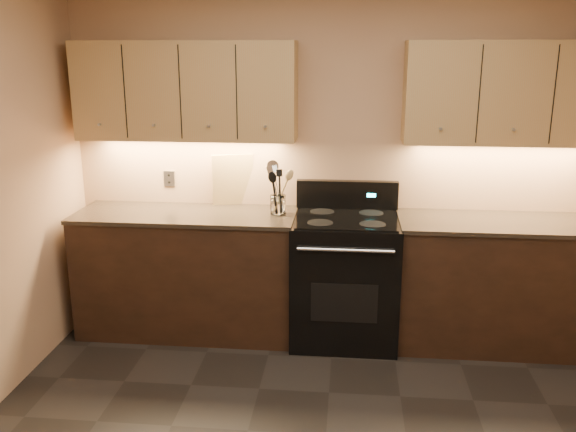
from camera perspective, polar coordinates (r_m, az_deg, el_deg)
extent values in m
cube|color=tan|center=(4.60, 4.64, 5.38)|extent=(4.00, 0.04, 2.60)
cube|color=black|center=(4.69, -9.30, -5.37)|extent=(1.60, 0.60, 0.90)
cube|color=#3E3427|center=(4.55, -9.55, 0.13)|extent=(1.62, 0.62, 0.03)
cube|color=black|center=(4.66, 19.05, -6.14)|extent=(1.44, 0.60, 0.90)
cube|color=#3E3427|center=(4.52, 19.56, -0.64)|extent=(1.46, 0.62, 0.03)
cube|color=black|center=(4.51, 5.34, -5.94)|extent=(0.76, 0.65, 0.92)
cube|color=black|center=(4.36, 5.49, -0.24)|extent=(0.70, 0.60, 0.01)
cube|color=black|center=(4.61, 5.55, 1.97)|extent=(0.76, 0.07, 0.22)
cube|color=#19E5F2|center=(4.58, 7.81, 1.93)|extent=(0.06, 0.00, 0.03)
cylinder|color=silver|center=(4.07, 5.40, -3.21)|extent=(0.65, 0.02, 0.02)
cube|color=black|center=(4.22, 5.27, -8.12)|extent=(0.46, 0.00, 0.28)
cylinder|color=black|center=(4.22, 3.03, -0.62)|extent=(0.18, 0.18, 0.00)
cylinder|color=black|center=(4.22, 7.92, -0.75)|extent=(0.18, 0.18, 0.00)
cylinder|color=black|center=(4.51, 3.22, 0.42)|extent=(0.18, 0.18, 0.00)
cylinder|color=black|center=(4.51, 7.79, 0.30)|extent=(0.18, 0.18, 0.00)
cube|color=#A58752|center=(4.55, -9.55, 11.46)|extent=(1.60, 0.30, 0.70)
cube|color=#A58752|center=(4.52, 20.13, 10.74)|extent=(1.44, 0.30, 0.70)
cube|color=#B2B5BA|center=(4.83, -11.05, 3.45)|extent=(0.08, 0.01, 0.12)
cylinder|color=white|center=(4.44, -0.95, 1.10)|extent=(0.12, 0.12, 0.14)
cylinder|color=white|center=(4.45, -0.95, 0.33)|extent=(0.11, 0.11, 0.02)
cube|color=tan|center=(4.69, -5.20, 3.40)|extent=(0.32, 0.14, 0.40)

